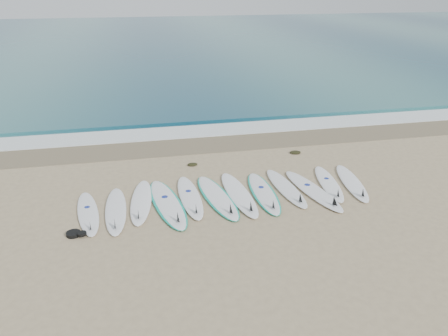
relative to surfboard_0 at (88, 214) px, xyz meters
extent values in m
plane|color=tan|center=(3.55, 0.22, -0.05)|extent=(120.00, 120.00, 0.00)
cube|color=#215965|center=(3.55, 32.72, -0.04)|extent=(120.00, 55.00, 0.03)
cube|color=#6F6149|center=(3.55, 4.32, -0.05)|extent=(120.00, 1.80, 0.01)
cube|color=silver|center=(3.55, 5.72, -0.03)|extent=(120.00, 1.40, 0.04)
cube|color=#215965|center=(3.55, 7.22, 0.00)|extent=(120.00, 1.00, 0.10)
ellipsoid|color=white|center=(-0.01, 0.07, -0.01)|extent=(0.82, 2.40, 0.08)
cone|color=black|center=(0.11, -0.78, 0.13)|extent=(0.23, 0.28, 0.25)
cylinder|color=navy|center=(-0.04, 0.29, 0.03)|extent=(0.15, 0.15, 0.01)
ellipsoid|color=white|center=(0.66, 0.07, -0.01)|extent=(0.53, 2.50, 0.08)
cone|color=black|center=(0.66, -0.85, 0.14)|extent=(0.21, 0.27, 0.27)
ellipsoid|color=white|center=(1.29, 0.40, -0.01)|extent=(0.77, 2.56, 0.08)
cone|color=black|center=(1.20, -0.51, 0.14)|extent=(0.24, 0.29, 0.27)
ellipsoid|color=white|center=(1.94, 0.15, 0.00)|extent=(1.02, 2.90, 0.09)
ellipsoid|color=#12B295|center=(1.94, 0.15, -0.01)|extent=(1.12, 2.94, 0.07)
cone|color=black|center=(2.10, -0.88, 0.16)|extent=(0.28, 0.34, 0.30)
cylinder|color=navy|center=(1.90, 0.42, 0.04)|extent=(0.19, 0.19, 0.01)
ellipsoid|color=white|center=(2.55, 0.40, -0.01)|extent=(0.61, 2.59, 0.08)
cone|color=black|center=(2.58, -0.54, 0.14)|extent=(0.23, 0.28, 0.27)
cylinder|color=navy|center=(2.55, 0.65, 0.03)|extent=(0.15, 0.15, 0.01)
ellipsoid|color=white|center=(3.25, 0.24, -0.01)|extent=(0.96, 2.76, 0.09)
ellipsoid|color=#12B295|center=(3.25, 0.24, -0.01)|extent=(1.05, 2.79, 0.06)
cone|color=black|center=(3.40, -0.73, 0.15)|extent=(0.27, 0.32, 0.29)
ellipsoid|color=white|center=(3.85, 0.29, 0.00)|extent=(0.74, 2.80, 0.09)
cone|color=black|center=(3.91, -0.72, 0.16)|extent=(0.25, 0.31, 0.29)
ellipsoid|color=white|center=(4.52, 0.23, -0.01)|extent=(0.61, 2.56, 0.08)
ellipsoid|color=#12B295|center=(4.52, 0.23, -0.01)|extent=(0.70, 2.59, 0.06)
cone|color=black|center=(4.49, -0.70, 0.14)|extent=(0.22, 0.28, 0.27)
cylinder|color=navy|center=(4.53, 0.47, 0.03)|extent=(0.15, 0.15, 0.01)
ellipsoid|color=white|center=(5.20, 0.39, -0.01)|extent=(0.69, 2.55, 0.08)
cone|color=black|center=(5.27, -0.53, 0.14)|extent=(0.23, 0.28, 0.27)
ellipsoid|color=white|center=(5.86, 0.08, -0.01)|extent=(1.02, 2.77, 0.09)
cone|color=black|center=(6.03, -0.89, 0.15)|extent=(0.28, 0.32, 0.29)
cylinder|color=navy|center=(5.81, 0.34, 0.04)|extent=(0.18, 0.18, 0.01)
ellipsoid|color=white|center=(6.48, 0.41, -0.01)|extent=(0.86, 2.44, 0.08)
cone|color=black|center=(6.34, -0.45, 0.13)|extent=(0.24, 0.28, 0.25)
cylinder|color=navy|center=(6.51, 0.64, 0.03)|extent=(0.16, 0.16, 0.01)
ellipsoid|color=white|center=(7.13, 0.32, -0.01)|extent=(0.92, 2.53, 0.08)
cone|color=black|center=(6.98, -0.57, 0.14)|extent=(0.25, 0.30, 0.26)
ellipsoid|color=black|center=(2.93, 2.56, -0.02)|extent=(0.32, 0.25, 0.06)
ellipsoid|color=black|center=(6.41, 2.86, -0.02)|extent=(0.37, 0.29, 0.07)
cylinder|color=black|center=(-0.26, -0.86, -0.01)|extent=(0.32, 0.32, 0.08)
cylinder|color=black|center=(-0.06, -0.96, 0.03)|extent=(0.20, 0.20, 0.06)
camera|label=1|loc=(1.32, -9.79, 5.26)|focal=35.00mm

